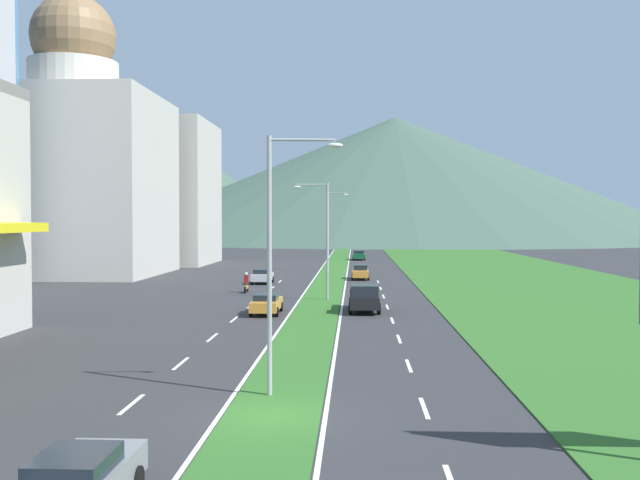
# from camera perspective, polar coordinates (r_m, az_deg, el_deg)

# --- Properties ---
(ground_plane) EXTENTS (600.00, 600.00, 0.00)m
(ground_plane) POSITION_cam_1_polar(r_m,az_deg,el_deg) (24.33, -3.84, -13.82)
(ground_plane) COLOR #2D2D30
(grass_median) EXTENTS (3.20, 240.00, 0.06)m
(grass_median) POSITION_cam_1_polar(r_m,az_deg,el_deg) (83.59, 0.92, -2.78)
(grass_median) COLOR #2D6023
(grass_median) RESTS_ON ground_plane
(grass_verge_right) EXTENTS (24.00, 240.00, 0.06)m
(grass_verge_right) POSITION_cam_1_polar(r_m,az_deg,el_deg) (85.43, 14.88, -2.74)
(grass_verge_right) COLOR #2D6023
(grass_verge_right) RESTS_ON ground_plane
(lane_dash_left_2) EXTENTS (0.16, 2.80, 0.01)m
(lane_dash_left_2) POSITION_cam_1_polar(r_m,az_deg,el_deg) (20.32, -20.98, -17.06)
(lane_dash_left_2) COLOR silver
(lane_dash_left_2) RESTS_ON ground_plane
(lane_dash_left_3) EXTENTS (0.16, 2.80, 0.01)m
(lane_dash_left_3) POSITION_cam_1_polar(r_m,az_deg,el_deg) (26.76, -14.64, -12.42)
(lane_dash_left_3) COLOR silver
(lane_dash_left_3) RESTS_ON ground_plane
(lane_dash_left_4) EXTENTS (0.16, 2.80, 0.01)m
(lane_dash_left_4) POSITION_cam_1_polar(r_m,az_deg,el_deg) (33.49, -10.92, -9.54)
(lane_dash_left_4) COLOR silver
(lane_dash_left_4) RESTS_ON ground_plane
(lane_dash_left_5) EXTENTS (0.16, 2.80, 0.01)m
(lane_dash_left_5) POSITION_cam_1_polar(r_m,az_deg,el_deg) (40.37, -8.49, -7.61)
(lane_dash_left_5) COLOR silver
(lane_dash_left_5) RESTS_ON ground_plane
(lane_dash_left_6) EXTENTS (0.16, 2.80, 0.01)m
(lane_dash_left_6) POSITION_cam_1_polar(r_m,az_deg,el_deg) (47.33, -6.79, -6.23)
(lane_dash_left_6) COLOR silver
(lane_dash_left_6) RESTS_ON ground_plane
(lane_dash_left_7) EXTENTS (0.16, 2.80, 0.01)m
(lane_dash_left_7) POSITION_cam_1_polar(r_m,az_deg,el_deg) (54.34, -5.53, -5.21)
(lane_dash_left_7) COLOR silver
(lane_dash_left_7) RESTS_ON ground_plane
(lane_dash_left_8) EXTENTS (0.16, 2.80, 0.01)m
(lane_dash_left_8) POSITION_cam_1_polar(r_m,az_deg,el_deg) (61.38, -4.56, -4.42)
(lane_dash_left_8) COLOR silver
(lane_dash_left_8) RESTS_ON ground_plane
(lane_dash_left_9) EXTENTS (0.16, 2.80, 0.01)m
(lane_dash_left_9) POSITION_cam_1_polar(r_m,az_deg,el_deg) (68.45, -3.79, -3.79)
(lane_dash_left_9) COLOR silver
(lane_dash_left_9) RESTS_ON ground_plane
(lane_dash_left_10) EXTENTS (0.16, 2.80, 0.01)m
(lane_dash_left_10) POSITION_cam_1_polar(r_m,az_deg,el_deg) (75.53, -3.17, -3.27)
(lane_dash_left_10) COLOR silver
(lane_dash_left_10) RESTS_ON ground_plane
(lane_dash_right_3) EXTENTS (0.16, 2.80, 0.01)m
(lane_dash_right_3) POSITION_cam_1_polar(r_m,az_deg,el_deg) (25.70, 8.22, -12.98)
(lane_dash_right_3) COLOR silver
(lane_dash_right_3) RESTS_ON ground_plane
(lane_dash_right_4) EXTENTS (0.16, 2.80, 0.01)m
(lane_dash_right_4) POSITION_cam_1_polar(r_m,az_deg,el_deg) (32.65, 7.02, -9.82)
(lane_dash_right_4) COLOR silver
(lane_dash_right_4) RESTS_ON ground_plane
(lane_dash_right_5) EXTENTS (0.16, 2.80, 0.01)m
(lane_dash_right_5) POSITION_cam_1_polar(r_m,az_deg,el_deg) (39.67, 6.25, -7.76)
(lane_dash_right_5) COLOR silver
(lane_dash_right_5) RESTS_ON ground_plane
(lane_dash_right_6) EXTENTS (0.16, 2.80, 0.01)m
(lane_dash_right_6) POSITION_cam_1_polar(r_m,az_deg,el_deg) (46.74, 5.72, -6.33)
(lane_dash_right_6) COLOR silver
(lane_dash_right_6) RESTS_ON ground_plane
(lane_dash_right_7) EXTENTS (0.16, 2.80, 0.01)m
(lane_dash_right_7) POSITION_cam_1_polar(r_m,az_deg,el_deg) (53.82, 5.33, -5.27)
(lane_dash_right_7) COLOR silver
(lane_dash_right_7) RESTS_ON ground_plane
(lane_dash_right_8) EXTENTS (0.16, 2.80, 0.01)m
(lane_dash_right_8) POSITION_cam_1_polar(r_m,az_deg,el_deg) (60.93, 5.03, -4.46)
(lane_dash_right_8) COLOR silver
(lane_dash_right_8) RESTS_ON ground_plane
(lane_dash_right_9) EXTENTS (0.16, 2.80, 0.01)m
(lane_dash_right_9) POSITION_cam_1_polar(r_m,az_deg,el_deg) (68.04, 4.79, -3.82)
(lane_dash_right_9) COLOR silver
(lane_dash_right_9) RESTS_ON ground_plane
(lane_dash_right_10) EXTENTS (0.16, 2.80, 0.01)m
(lane_dash_right_10) POSITION_cam_1_polar(r_m,az_deg,el_deg) (75.16, 4.60, -3.30)
(lane_dash_right_10) COLOR silver
(lane_dash_right_10) RESTS_ON ground_plane
(edge_line_median_left) EXTENTS (0.16, 240.00, 0.01)m
(edge_line_median_left) POSITION_cam_1_polar(r_m,az_deg,el_deg) (83.66, -0.28, -2.79)
(edge_line_median_left) COLOR silver
(edge_line_median_left) RESTS_ON ground_plane
(edge_line_median_right) EXTENTS (0.16, 240.00, 0.01)m
(edge_line_median_right) POSITION_cam_1_polar(r_m,az_deg,el_deg) (83.55, 2.12, -2.80)
(edge_line_median_right) COLOR silver
(edge_line_median_right) RESTS_ON ground_plane
(domed_building) EXTENTS (19.75, 19.75, 32.48)m
(domed_building) POSITION_cam_1_polar(r_m,az_deg,el_deg) (89.23, -18.79, 5.50)
(domed_building) COLOR #B7B2A8
(domed_building) RESTS_ON ground_plane
(midrise_colored) EXTENTS (17.27, 17.27, 20.51)m
(midrise_colored) POSITION_cam_1_polar(r_m,az_deg,el_deg) (108.01, -13.12, 3.61)
(midrise_colored) COLOR #B7B2A8
(midrise_colored) RESTS_ON ground_plane
(hill_far_left) EXTENTS (123.52, 123.52, 42.11)m
(hill_far_left) POSITION_cam_1_polar(r_m,az_deg,el_deg) (311.18, -11.86, 4.30)
(hill_far_left) COLOR #3D5647
(hill_far_left) RESTS_ON ground_plane
(hill_far_center) EXTENTS (202.05, 202.05, 42.04)m
(hill_far_center) POSITION_cam_1_polar(r_m,az_deg,el_deg) (254.98, 5.89, 4.91)
(hill_far_center) COLOR #3D5647
(hill_far_center) RESTS_ON ground_plane
(hill_far_right) EXTENTS (167.77, 167.77, 29.52)m
(hill_far_right) POSITION_cam_1_polar(r_m,az_deg,el_deg) (323.88, 12.89, 3.07)
(hill_far_right) COLOR #516B56
(hill_far_right) RESTS_ON ground_plane
(street_lamp_near) EXTENTS (2.76, 0.47, 9.52)m
(street_lamp_near) POSITION_cam_1_polar(r_m,az_deg,el_deg) (26.33, -3.40, -0.62)
(street_lamp_near) COLOR #99999E
(street_lamp_near) RESTS_ON ground_plane
(street_lamp_mid) EXTENTS (2.78, 0.37, 9.40)m
(street_lamp_mid) POSITION_cam_1_polar(r_m,az_deg,el_deg) (57.67, 0.30, 0.55)
(street_lamp_mid) COLOR #99999E
(street_lamp_mid) RESTS_ON ground_plane
(street_lamp_far) EXTENTS (2.57, 0.39, 9.85)m
(street_lamp_far) POSITION_cam_1_polar(r_m,az_deg,el_deg) (89.15, 0.81, 1.07)
(street_lamp_far) COLOR #99999E
(street_lamp_far) RESTS_ON ground_plane
(car_0) EXTENTS (2.02, 4.04, 1.44)m
(car_0) POSITION_cam_1_polar(r_m,az_deg,el_deg) (73.14, -4.58, -2.86)
(car_0) COLOR #B2B2B7
(car_0) RESTS_ON ground_plane
(car_2) EXTENTS (1.99, 4.75, 1.51)m
(car_2) POSITION_cam_1_polar(r_m,az_deg,el_deg) (115.34, 3.08, -1.19)
(car_2) COLOR #0C5128
(car_2) RESTS_ON ground_plane
(car_3) EXTENTS (1.86, 4.44, 1.56)m
(car_3) POSITION_cam_1_polar(r_m,az_deg,el_deg) (78.07, 3.21, -2.54)
(car_3) COLOR #C6842D
(car_3) RESTS_ON ground_plane
(car_4) EXTENTS (1.94, 4.62, 1.39)m
(car_4) POSITION_cam_1_polar(r_m,az_deg,el_deg) (49.75, -4.25, -5.00)
(car_4) COLOR #C6842D
(car_4) RESTS_ON ground_plane
(pickup_truck_0) EXTENTS (2.18, 5.40, 2.00)m
(pickup_truck_0) POSITION_cam_1_polar(r_m,az_deg,el_deg) (50.71, 3.52, -4.58)
(pickup_truck_0) COLOR black
(pickup_truck_0) RESTS_ON ground_plane
(motorcycle_rider) EXTENTS (0.36, 2.00, 1.80)m
(motorcycle_rider) POSITION_cam_1_polar(r_m,az_deg,el_deg) (64.20, -5.84, -3.49)
(motorcycle_rider) COLOR black
(motorcycle_rider) RESTS_ON ground_plane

